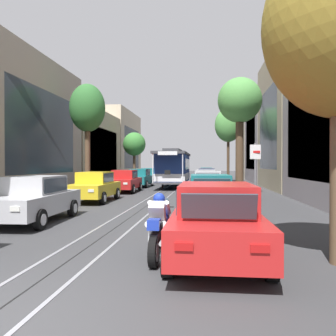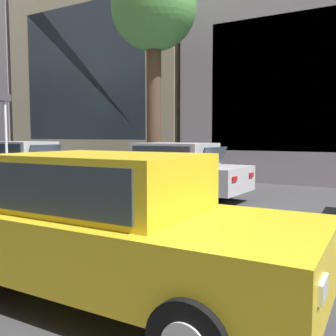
{
  "view_description": "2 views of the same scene",
  "coord_description": "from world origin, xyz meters",
  "px_view_note": "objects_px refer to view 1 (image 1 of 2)",
  "views": [
    {
      "loc": [
        2.8,
        -3.49,
        1.98
      ],
      "look_at": [
        -0.41,
        25.01,
        1.68
      ],
      "focal_mm": 35.81,
      "sensor_mm": 36.0,
      "label": 1
    },
    {
      "loc": [
        -6.32,
        11.32,
        1.77
      ],
      "look_at": [
        2.33,
        16.31,
        0.94
      ],
      "focal_mm": 40.84,
      "sensor_mm": 36.0,
      "label": 2
    }
  ],
  "objects_px": {
    "parked_car_teal_fifth_left": "(140,178)",
    "parked_car_navy_fifth_right": "(207,177)",
    "parked_car_red_fourth_left": "(125,181)",
    "parked_car_silver_fourth_right": "(206,180)",
    "street_sign_post": "(255,174)",
    "parked_car_teal_sixth_left": "(150,176)",
    "parked_car_red_near_right": "(216,220)",
    "street_tree_kerb_right_second": "(240,103)",
    "street_tree_kerb_left_mid": "(134,144)",
    "parked_car_grey_sixth_right": "(206,175)",
    "motorcycle_with_rider": "(158,227)",
    "cable_car_trolley": "(174,168)",
    "street_tree_kerb_left_second": "(87,110)",
    "parked_car_silver_mid_right": "(209,184)",
    "street_tree_kerb_right_mid": "(228,126)",
    "parked_car_yellow_mid_left": "(95,187)",
    "parked_car_silver_second_left": "(34,199)",
    "parked_car_teal_second_right": "(210,194)",
    "parked_car_teal_far_right": "(207,173)"
  },
  "relations": [
    {
      "from": "street_tree_kerb_right_mid",
      "to": "parked_car_silver_fourth_right",
      "type": "bearing_deg",
      "value": -102.09
    },
    {
      "from": "street_tree_kerb_right_second",
      "to": "street_tree_kerb_right_mid",
      "type": "xyz_separation_m",
      "value": [
        0.32,
        15.74,
        0.38
      ]
    },
    {
      "from": "parked_car_silver_second_left",
      "to": "parked_car_silver_mid_right",
      "type": "distance_m",
      "value": 10.97
    },
    {
      "from": "parked_car_silver_mid_right",
      "to": "cable_car_trolley",
      "type": "distance_m",
      "value": 9.81
    },
    {
      "from": "parked_car_navy_fifth_right",
      "to": "street_tree_kerb_left_second",
      "type": "height_order",
      "value": "street_tree_kerb_left_second"
    },
    {
      "from": "parked_car_silver_fourth_right",
      "to": "parked_car_silver_mid_right",
      "type": "bearing_deg",
      "value": -88.62
    },
    {
      "from": "parked_car_red_fourth_left",
      "to": "parked_car_silver_fourth_right",
      "type": "height_order",
      "value": "same"
    },
    {
      "from": "street_tree_kerb_right_mid",
      "to": "parked_car_yellow_mid_left",
      "type": "bearing_deg",
      "value": -112.51
    },
    {
      "from": "parked_car_teal_sixth_left",
      "to": "street_tree_kerb_left_second",
      "type": "relative_size",
      "value": 0.58
    },
    {
      "from": "parked_car_yellow_mid_left",
      "to": "parked_car_red_near_right",
      "type": "relative_size",
      "value": 1.0
    },
    {
      "from": "parked_car_red_fourth_left",
      "to": "parked_car_teal_fifth_left",
      "type": "distance_m",
      "value": 5.64
    },
    {
      "from": "parked_car_silver_second_left",
      "to": "parked_car_grey_sixth_right",
      "type": "xyz_separation_m",
      "value": [
        5.95,
        28.39,
        0.0
      ]
    },
    {
      "from": "parked_car_red_near_right",
      "to": "street_tree_kerb_right_second",
      "type": "distance_m",
      "value": 15.76
    },
    {
      "from": "cable_car_trolley",
      "to": "street_sign_post",
      "type": "xyz_separation_m",
      "value": [
        4.45,
        -17.95,
        0.02
      ]
    },
    {
      "from": "parked_car_red_fourth_left",
      "to": "cable_car_trolley",
      "type": "relative_size",
      "value": 0.48
    },
    {
      "from": "parked_car_teal_fifth_left",
      "to": "motorcycle_with_rider",
      "type": "distance_m",
      "value": 22.54
    },
    {
      "from": "cable_car_trolley",
      "to": "street_sign_post",
      "type": "relative_size",
      "value": 3.38
    },
    {
      "from": "street_tree_kerb_right_mid",
      "to": "street_sign_post",
      "type": "xyz_separation_m",
      "value": [
        -0.84,
        -26.22,
        -4.62
      ]
    },
    {
      "from": "parked_car_red_near_right",
      "to": "parked_car_teal_far_right",
      "type": "height_order",
      "value": "same"
    },
    {
      "from": "parked_car_silver_fourth_right",
      "to": "street_tree_kerb_right_second",
      "type": "distance_m",
      "value": 7.0
    },
    {
      "from": "parked_car_silver_second_left",
      "to": "street_tree_kerb_right_mid",
      "type": "distance_m",
      "value": 28.54
    },
    {
      "from": "parked_car_teal_sixth_left",
      "to": "street_tree_kerb_right_mid",
      "type": "relative_size",
      "value": 0.53
    },
    {
      "from": "parked_car_navy_fifth_right",
      "to": "cable_car_trolley",
      "type": "height_order",
      "value": "cable_car_trolley"
    },
    {
      "from": "parked_car_teal_fifth_left",
      "to": "street_tree_kerb_right_second",
      "type": "distance_m",
      "value": 11.87
    },
    {
      "from": "parked_car_teal_fifth_left",
      "to": "parked_car_navy_fifth_right",
      "type": "relative_size",
      "value": 1.0
    },
    {
      "from": "parked_car_red_near_right",
      "to": "parked_car_navy_fifth_right",
      "type": "xyz_separation_m",
      "value": [
        -0.08,
        25.62,
        0.0
      ]
    },
    {
      "from": "cable_car_trolley",
      "to": "motorcycle_with_rider",
      "type": "distance_m",
      "value": 22.43
    },
    {
      "from": "street_tree_kerb_right_second",
      "to": "street_tree_kerb_right_mid",
      "type": "bearing_deg",
      "value": 88.84
    },
    {
      "from": "parked_car_silver_fourth_right",
      "to": "motorcycle_with_rider",
      "type": "distance_m",
      "value": 19.16
    },
    {
      "from": "parked_car_silver_fourth_right",
      "to": "street_tree_kerb_left_mid",
      "type": "xyz_separation_m",
      "value": [
        -8.17,
        11.57,
        3.48
      ]
    },
    {
      "from": "parked_car_navy_fifth_right",
      "to": "cable_car_trolley",
      "type": "distance_m",
      "value": 4.55
    },
    {
      "from": "street_sign_post",
      "to": "parked_car_teal_sixth_left",
      "type": "bearing_deg",
      "value": 107.57
    },
    {
      "from": "street_tree_kerb_right_mid",
      "to": "parked_car_red_fourth_left",
      "type": "bearing_deg",
      "value": -120.14
    },
    {
      "from": "parked_car_red_near_right",
      "to": "street_tree_kerb_right_mid",
      "type": "xyz_separation_m",
      "value": [
        2.27,
        30.52,
        5.5
      ]
    },
    {
      "from": "parked_car_teal_sixth_left",
      "to": "street_sign_post",
      "type": "distance_m",
      "value": 25.09
    },
    {
      "from": "cable_car_trolley",
      "to": "parked_car_silver_mid_right",
      "type": "bearing_deg",
      "value": -72.26
    },
    {
      "from": "street_tree_kerb_left_mid",
      "to": "parked_car_yellow_mid_left",
      "type": "bearing_deg",
      "value": -83.76
    },
    {
      "from": "parked_car_teal_sixth_left",
      "to": "parked_car_grey_sixth_right",
      "type": "distance_m",
      "value": 7.2
    },
    {
      "from": "parked_car_teal_sixth_left",
      "to": "street_tree_kerb_left_second",
      "type": "distance_m",
      "value": 13.86
    },
    {
      "from": "parked_car_red_fourth_left",
      "to": "cable_car_trolley",
      "type": "xyz_separation_m",
      "value": [
        2.97,
        5.96,
        0.86
      ]
    },
    {
      "from": "parked_car_grey_sixth_right",
      "to": "street_tree_kerb_left_second",
      "type": "relative_size",
      "value": 0.58
    },
    {
      "from": "parked_car_silver_mid_right",
      "to": "parked_car_teal_second_right",
      "type": "bearing_deg",
      "value": -90.05
    },
    {
      "from": "parked_car_teal_second_right",
      "to": "street_sign_post",
      "type": "distance_m",
      "value": 2.55
    },
    {
      "from": "parked_car_yellow_mid_left",
      "to": "street_sign_post",
      "type": "distance_m",
      "value": 9.66
    },
    {
      "from": "parked_car_navy_fifth_right",
      "to": "parked_car_red_near_right",
      "type": "bearing_deg",
      "value": -89.82
    },
    {
      "from": "parked_car_teal_fifth_left",
      "to": "street_sign_post",
      "type": "relative_size",
      "value": 1.63
    },
    {
      "from": "parked_car_red_near_right",
      "to": "street_tree_kerb_left_second",
      "type": "xyz_separation_m",
      "value": [
        -8.42,
        15.49,
        5.01
      ]
    },
    {
      "from": "parked_car_silver_fourth_right",
      "to": "street_sign_post",
      "type": "height_order",
      "value": "street_sign_post"
    },
    {
      "from": "parked_car_navy_fifth_right",
      "to": "parked_car_grey_sixth_right",
      "type": "height_order",
      "value": "same"
    },
    {
      "from": "cable_car_trolley",
      "to": "parked_car_silver_second_left",
      "type": "bearing_deg",
      "value": -99.44
    }
  ]
}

